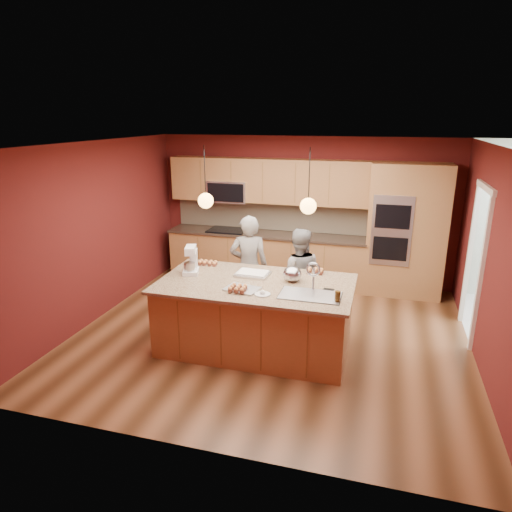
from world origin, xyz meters
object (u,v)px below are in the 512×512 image
(person_left, at_px, (249,267))
(mixing_bowl, at_px, (292,274))
(person_right, at_px, (298,276))
(island, at_px, (256,315))
(stand_mixer, at_px, (191,262))

(person_left, distance_m, mixing_bowl, 1.17)
(person_right, bearing_deg, island, 58.03)
(island, relative_size, mixing_bowl, 10.29)
(island, height_order, mixing_bowl, island)
(person_left, bearing_deg, island, 97.53)
(island, xyz_separation_m, mixing_bowl, (0.44, 0.18, 0.56))
(person_left, bearing_deg, mixing_bowl, 122.04)
(person_left, xyz_separation_m, stand_mixer, (-0.58, -0.86, 0.30))
(person_left, relative_size, mixing_bowl, 6.52)
(person_left, distance_m, stand_mixer, 1.08)
(person_right, relative_size, mixing_bowl, 5.91)
(person_left, height_order, mixing_bowl, person_left)
(stand_mixer, relative_size, mixing_bowl, 1.56)
(island, distance_m, person_left, 1.10)
(island, bearing_deg, person_right, 68.68)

